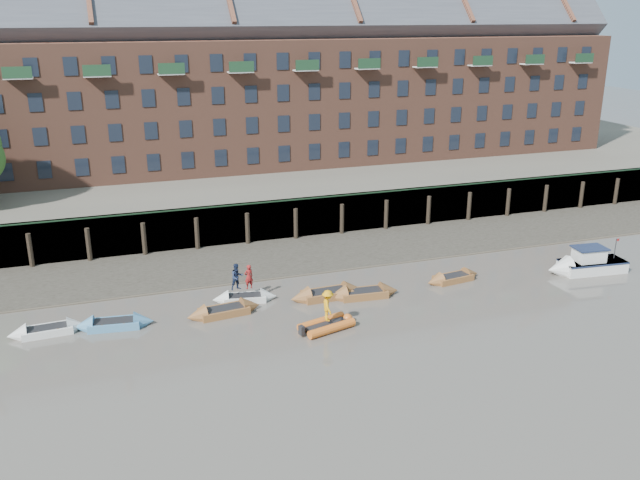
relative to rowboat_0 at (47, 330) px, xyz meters
name	(u,v)px	position (x,y,z in m)	size (l,w,h in m)	color
ground	(381,370)	(16.55, -10.01, -0.22)	(220.00, 220.00, 0.00)	#5C564F
foreshore	(285,257)	(16.55, 7.99, -0.22)	(110.00, 8.00, 0.50)	#3D382F
mud_band	(298,272)	(16.55, 4.59, -0.22)	(110.00, 1.60, 0.10)	#4C4336
river_wall	(270,221)	(16.55, 12.37, 1.37)	(110.00, 1.23, 3.30)	#2D2A26
bank_terrace	(235,182)	(16.55, 25.99, 1.38)	(110.00, 28.00, 3.20)	#5E594D
apartment_terrace	(228,65)	(16.55, 26.99, 12.60)	(80.60, 15.56, 20.98)	brown
rowboat_0	(47,330)	(0.00, 0.00, 0.00)	(4.40, 1.53, 1.26)	silver
rowboat_1	(114,324)	(3.69, -0.39, 0.01)	(4.68, 1.87, 1.32)	teal
rowboat_2	(224,311)	(10.16, -0.71, 0.02)	(4.78, 1.89, 1.35)	brown
rowboat_3	(245,298)	(11.83, 0.91, -0.01)	(4.27, 1.86, 1.20)	silver
rowboat_4	(327,294)	(17.01, -0.30, 0.03)	(5.03, 1.63, 1.45)	brown
rowboat_5	(363,294)	(19.29, -0.95, 0.02)	(4.84, 1.75, 1.38)	brown
rowboat_6	(453,278)	(26.20, -0.38, -0.01)	(4.36, 1.80, 1.23)	brown
rib_tender	(328,324)	(15.59, -4.56, 0.04)	(3.52, 2.40, 0.59)	#D0621E
motor_launch	(581,265)	(35.53, -1.91, 0.39)	(5.95, 2.43, 2.39)	silver
person_rower_a	(249,277)	(12.15, 0.98, 1.39)	(0.59, 0.39, 1.62)	maroon
person_rower_b	(237,277)	(11.41, 1.04, 1.46)	(0.85, 0.66, 1.75)	#19233F
person_rib_crew	(328,305)	(15.54, -4.58, 1.27)	(1.21, 0.70, 1.88)	orange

